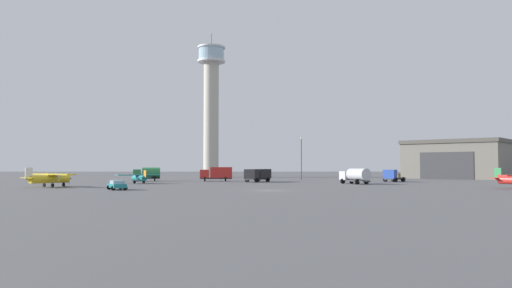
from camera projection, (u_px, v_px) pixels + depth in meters
The scene contains 12 objects.
ground_plane at pixel (270, 191), 66.62m from camera, with size 400.00×400.00×0.00m, color #545456.
control_tower at pixel (211, 101), 143.13m from camera, with size 8.28×8.28×43.12m.
hangar at pixel (460, 159), 129.05m from camera, with size 33.39×33.14×10.14m.
airplane_teal at pixel (139, 177), 92.27m from camera, with size 7.68×6.67×2.55m.
airplane_yellow at pixel (49, 178), 77.15m from camera, with size 9.64×8.14×3.15m.
truck_fuel_tanker_silver at pixel (355, 175), 89.54m from camera, with size 4.96×7.05×2.95m.
truck_flatbed_blue at pixel (392, 176), 101.03m from camera, with size 5.65×5.86×2.59m.
truck_box_black at pixel (258, 174), 100.64m from camera, with size 5.84×7.41×2.71m.
truck_box_red at pixel (217, 173), 106.11m from camera, with size 7.24×3.65×3.10m.
truck_fuel_tanker_green at pixel (147, 174), 106.30m from camera, with size 6.18×3.95×3.04m.
car_teal at pixel (117, 185), 68.32m from camera, with size 3.58×4.47×1.37m.
light_post_east at pixel (301, 155), 116.02m from camera, with size 0.44×0.44×10.29m.
Camera 1 is at (-2.33, -66.83, 3.51)m, focal length 33.61 mm.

